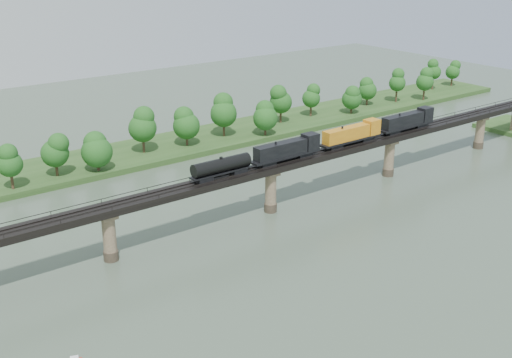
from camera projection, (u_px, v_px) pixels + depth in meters
ground at (364, 260)px, 126.64m from camera, size 400.00×400.00×0.00m
far_bank at (156, 150)px, 189.92m from camera, size 300.00×24.00×1.60m
bridge at (271, 190)px, 147.15m from camera, size 236.00×30.00×11.50m
bridge_superstructure at (271, 164)px, 144.93m from camera, size 220.00×4.90×0.75m
far_treeline at (136, 132)px, 179.12m from camera, size 289.06×17.54×13.60m
freight_train at (331, 140)px, 154.46m from camera, size 76.14×2.97×5.24m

